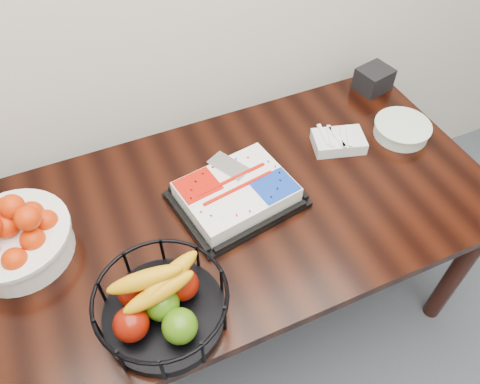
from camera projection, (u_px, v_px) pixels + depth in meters
name	position (u px, v px, depth m)	size (l,w,h in m)	color
table	(231.00, 223.00, 1.63)	(1.80, 0.90, 0.75)	black
cake_tray	(236.00, 194.00, 1.55)	(0.45, 0.37, 0.08)	black
tangerine_bowl	(12.00, 235.00, 1.38)	(0.34, 0.34, 0.22)	white
fruit_basket	(162.00, 304.00, 1.25)	(0.36, 0.36, 0.19)	black
plate_stack	(402.00, 129.00, 1.77)	(0.21, 0.21, 0.05)	white
fork_bag	(339.00, 141.00, 1.73)	(0.21, 0.17, 0.05)	silver
napkin_box	(374.00, 79.00, 1.95)	(0.13, 0.11, 0.09)	black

